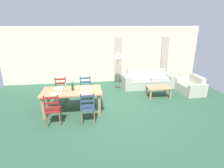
{
  "coord_description": "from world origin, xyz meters",
  "views": [
    {
      "loc": [
        -0.79,
        -5.43,
        2.76
      ],
      "look_at": [
        0.03,
        0.52,
        0.75
      ],
      "focal_mm": 28.55,
      "sensor_mm": 36.0,
      "label": 1
    }
  ],
  "objects": [
    {
      "name": "dinner_plate_near_left",
      "position": [
        -1.79,
        -0.2,
        0.76
      ],
      "size": [
        0.24,
        0.24,
        0.02
      ],
      "primitive_type": "cylinder",
      "color": "white",
      "rests_on": "dining_table"
    },
    {
      "name": "curtain_panel_left",
      "position": [
        0.7,
        3.16,
        1.1
      ],
      "size": [
        0.35,
        0.08,
        2.2
      ],
      "primitive_type": "cube",
      "color": "#B7A18E",
      "rests_on": "ground_plane"
    },
    {
      "name": "dining_chair_near_left",
      "position": [
        -1.83,
        -0.7,
        0.48
      ],
      "size": [
        0.43,
        0.41,
        0.96
      ],
      "color": "maroon",
      "rests_on": "ground_plane"
    },
    {
      "name": "coffee_cup_primary",
      "position": [
        -1.01,
        0.09,
        0.8
      ],
      "size": [
        0.07,
        0.07,
        0.09
      ],
      "primitive_type": "cylinder",
      "color": "beige",
      "rests_on": "dining_table"
    },
    {
      "name": "dinner_plate_near_right",
      "position": [
        -0.89,
        -0.2,
        0.76
      ],
      "size": [
        0.24,
        0.24,
        0.02
      ],
      "primitive_type": "cylinder",
      "color": "white",
      "rests_on": "dining_table"
    },
    {
      "name": "coffee_cup_secondary",
      "position": [
        -1.65,
        0.01,
        0.8
      ],
      "size": [
        0.07,
        0.07,
        0.09
      ],
      "primitive_type": "cylinder",
      "color": "beige",
      "rests_on": "dining_table"
    },
    {
      "name": "dinner_plate_far_left",
      "position": [
        -1.79,
        0.3,
        0.76
      ],
      "size": [
        0.24,
        0.24,
        0.02
      ],
      "primitive_type": "cylinder",
      "color": "white",
      "rests_on": "dining_table"
    },
    {
      "name": "standing_lamp",
      "position": [
        0.55,
        2.3,
        1.41
      ],
      "size": [
        0.4,
        0.4,
        1.64
      ],
      "color": "#332D28",
      "rests_on": "ground_plane"
    },
    {
      "name": "wine_glass_near_left",
      "position": [
        -1.64,
        -0.08,
        0.86
      ],
      "size": [
        0.06,
        0.06,
        0.16
      ],
      "color": "white",
      "rests_on": "dining_table"
    },
    {
      "name": "fork_far_left",
      "position": [
        -1.94,
        0.3,
        0.75
      ],
      "size": [
        0.02,
        0.17,
        0.01
      ],
      "primitive_type": "cube",
      "rotation": [
        0.0,
        0.0,
        0.05
      ],
      "color": "silver",
      "rests_on": "dining_table"
    },
    {
      "name": "curtain_panel_right",
      "position": [
        3.1,
        3.16,
        1.1
      ],
      "size": [
        0.35,
        0.08,
        2.2
      ],
      "primitive_type": "cube",
      "color": "#B7A18E",
      "rests_on": "ground_plane"
    },
    {
      "name": "couch",
      "position": [
        1.9,
        2.11,
        0.29
      ],
      "size": [
        2.29,
        0.84,
        0.8
      ],
      "color": "#A6A799",
      "rests_on": "ground_plane"
    },
    {
      "name": "ground_plane",
      "position": [
        0.0,
        0.0,
        -0.01
      ],
      "size": [
        9.6,
        9.6,
        0.02
      ],
      "primitive_type": "cube",
      "color": "#2A503B"
    },
    {
      "name": "dining_table",
      "position": [
        -1.34,
        0.05,
        0.66
      ],
      "size": [
        1.9,
        0.96,
        0.75
      ],
      "color": "#A87A52",
      "rests_on": "ground_plane"
    },
    {
      "name": "fork_far_right",
      "position": [
        -1.04,
        0.3,
        0.75
      ],
      "size": [
        0.02,
        0.17,
        0.01
      ],
      "primitive_type": "cube",
      "rotation": [
        0.0,
        0.0,
        -0.04
      ],
      "color": "silver",
      "rests_on": "dining_table"
    },
    {
      "name": "candle_short",
      "position": [
        -1.14,
        0.01,
        0.8
      ],
      "size": [
        0.05,
        0.05,
        0.2
      ],
      "color": "#998C66",
      "rests_on": "dining_table"
    },
    {
      "name": "fork_near_right",
      "position": [
        -1.04,
        -0.2,
        0.75
      ],
      "size": [
        0.02,
        0.17,
        0.01
      ],
      "primitive_type": "cube",
      "rotation": [
        0.0,
        0.0,
        0.01
      ],
      "color": "silver",
      "rests_on": "dining_table"
    },
    {
      "name": "wall_far",
      "position": [
        0.0,
        3.3,
        1.35
      ],
      "size": [
        9.6,
        0.16,
        2.7
      ],
      "primitive_type": "cube",
      "color": "beige",
      "rests_on": "ground_plane"
    },
    {
      "name": "wine_glass_far_left",
      "position": [
        -1.64,
        0.18,
        0.86
      ],
      "size": [
        0.06,
        0.06,
        0.16
      ],
      "color": "white",
      "rests_on": "dining_table"
    },
    {
      "name": "armchair_upholstered",
      "position": [
        3.52,
        1.15,
        0.25
      ],
      "size": [
        0.86,
        1.2,
        0.72
      ],
      "color": "#B8B39D",
      "rests_on": "ground_plane"
    },
    {
      "name": "dining_chair_far_left",
      "position": [
        -1.81,
        0.82,
        0.48
      ],
      "size": [
        0.43,
        0.41,
        0.96
      ],
      "color": "maroon",
      "rests_on": "ground_plane"
    },
    {
      "name": "dining_chair_far_right",
      "position": [
        -0.91,
        0.84,
        0.48
      ],
      "size": [
        0.44,
        0.42,
        0.96
      ],
      "color": "navy",
      "rests_on": "ground_plane"
    },
    {
      "name": "wine_glass_near_right",
      "position": [
        -0.76,
        -0.07,
        0.86
      ],
      "size": [
        0.06,
        0.06,
        0.16
      ],
      "color": "white",
      "rests_on": "dining_table"
    },
    {
      "name": "coffee_table",
      "position": [
        1.95,
        0.9,
        0.36
      ],
      "size": [
        0.9,
        0.56,
        0.42
      ],
      "color": "#A87A52",
      "rests_on": "ground_plane"
    },
    {
      "name": "fork_near_left",
      "position": [
        -1.94,
        -0.2,
        0.75
      ],
      "size": [
        0.03,
        0.17,
        0.01
      ],
      "primitive_type": "cube",
      "rotation": [
        0.0,
        0.0,
        0.06
      ],
      "color": "silver",
      "rests_on": "dining_table"
    },
    {
      "name": "wine_bottle",
      "position": [
        -1.31,
        0.06,
        0.87
      ],
      "size": [
        0.07,
        0.07,
        0.32
      ],
      "color": "#143819",
      "rests_on": "dining_table"
    },
    {
      "name": "dinner_plate_far_right",
      "position": [
        -0.89,
        0.3,
        0.76
      ],
      "size": [
        0.24,
        0.24,
        0.02
      ],
      "primitive_type": "cylinder",
      "color": "white",
      "rests_on": "dining_table"
    },
    {
      "name": "dining_chair_near_right",
      "position": [
        -0.85,
        -0.71,
        0.48
      ],
      "size": [
        0.44,
        0.42,
        0.96
      ],
      "color": "navy",
      "rests_on": "ground_plane"
    },
    {
      "name": "candle_tall",
      "position": [
        -1.52,
        0.07,
        0.83
      ],
      "size": [
        0.05,
        0.05,
        0.27
      ],
      "color": "#998C66",
      "rests_on": "dining_table"
    }
  ]
}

